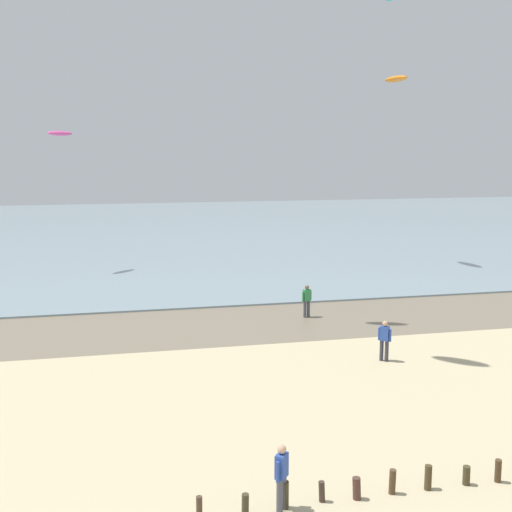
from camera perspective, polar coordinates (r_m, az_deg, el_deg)
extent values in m
cube|color=#7A6D59|center=(32.14, -11.09, -6.45)|extent=(120.00, 7.16, 0.01)
cube|color=#7F939E|center=(70.05, -11.89, 2.14)|extent=(160.00, 70.00, 0.10)
cylinder|color=#4C382A|center=(16.64, -5.01, -21.10)|extent=(0.15, 0.16, 0.52)
cylinder|color=#403823|center=(16.68, -0.95, -20.98)|extent=(0.18, 0.18, 0.52)
cylinder|color=#403922|center=(16.87, 2.55, -20.24)|extent=(0.20, 0.22, 0.71)
cylinder|color=#413229|center=(17.23, 5.81, -19.91)|extent=(0.18, 0.15, 0.54)
cylinder|color=#4E342B|center=(17.43, 8.84, -19.54)|extent=(0.23, 0.21, 0.59)
cylinder|color=#4E3A26|center=(17.80, 11.91, -18.85)|extent=(0.18, 0.18, 0.66)
cylinder|color=#473A22|center=(18.20, 14.90, -18.31)|extent=(0.20, 0.21, 0.66)
cylinder|color=#433B25|center=(18.71, 18.01, -17.88)|extent=(0.20, 0.20, 0.52)
cylinder|color=#4B3723|center=(19.07, 20.51, -17.28)|extent=(0.20, 0.20, 0.65)
cylinder|color=#4C4C56|center=(16.63, 2.10, -20.36)|extent=(0.16, 0.16, 0.88)
cylinder|color=#4C4C56|center=(16.80, 2.41, -20.02)|extent=(0.16, 0.16, 0.88)
cube|color=#2D4CA5|center=(16.36, 2.27, -17.94)|extent=(0.39, 0.42, 0.60)
sphere|color=tan|center=(16.17, 2.28, -16.62)|extent=(0.22, 0.22, 0.22)
cylinder|color=#2D4CA5|center=(16.19, 1.92, -18.45)|extent=(0.09, 0.09, 0.52)
cylinder|color=#2D4CA5|center=(16.58, 2.61, -17.74)|extent=(0.09, 0.09, 0.52)
cylinder|color=#383842|center=(27.63, 10.98, -8.14)|extent=(0.16, 0.16, 0.88)
cylinder|color=#383842|center=(27.56, 11.42, -8.20)|extent=(0.16, 0.16, 0.88)
cube|color=#2D4CA5|center=(27.38, 11.25, -6.69)|extent=(0.41, 0.41, 0.60)
sphere|color=tan|center=(27.27, 11.28, -5.84)|extent=(0.22, 0.22, 0.22)
cylinder|color=#2D4CA5|center=(27.47, 10.77, -6.73)|extent=(0.09, 0.09, 0.52)
cylinder|color=#2D4CA5|center=(27.32, 11.72, -6.85)|extent=(0.09, 0.09, 0.52)
cylinder|color=#4C4C56|center=(33.93, 4.32, -4.68)|extent=(0.16, 0.16, 0.88)
cylinder|color=#4C4C56|center=(34.05, 4.63, -4.64)|extent=(0.16, 0.16, 0.88)
cube|color=#338C4C|center=(33.82, 4.50, -3.44)|extent=(0.41, 0.32, 0.60)
sphere|color=brown|center=(33.73, 4.50, -2.75)|extent=(0.22, 0.22, 0.22)
cylinder|color=#338C4C|center=(33.70, 4.16, -3.57)|extent=(0.09, 0.09, 0.52)
cylinder|color=#338C4C|center=(33.96, 4.83, -3.48)|extent=(0.09, 0.09, 0.52)
ellipsoid|color=#E54C99|center=(47.43, -16.86, 10.29)|extent=(1.99, 1.93, 0.43)
ellipsoid|color=orange|center=(49.72, 12.21, 14.98)|extent=(1.23, 2.78, 0.46)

